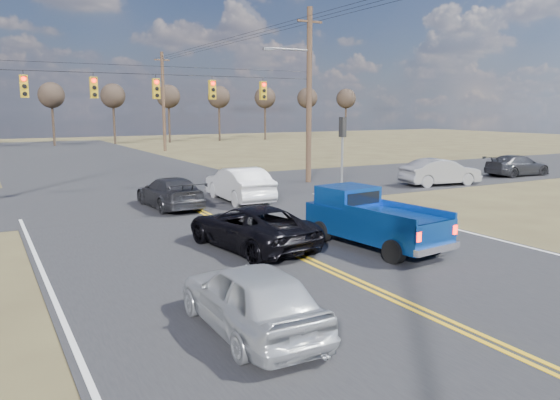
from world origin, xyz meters
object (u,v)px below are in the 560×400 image
black_suv (251,227)px  cross_car_east_near (440,172)px  white_car_queue (239,184)px  pickup_truck (371,220)px  silver_suv (251,297)px  cross_car_east_far (517,165)px  dgrey_car_queue (170,193)px

black_suv → cross_car_east_near: cross_car_east_near is taller
white_car_queue → cross_car_east_near: size_ratio=1.05×
pickup_truck → silver_suv: 7.47m
pickup_truck → cross_car_east_far: size_ratio=1.07×
silver_suv → white_car_queue: size_ratio=0.85×
white_car_queue → cross_car_east_near: white_car_queue is taller
black_suv → white_car_queue: (3.39, 8.19, 0.12)m
silver_suv → pickup_truck: bearing=-145.8°
dgrey_car_queue → cross_car_east_far: (23.40, 0.36, 0.00)m
black_suv → white_car_queue: white_car_queue is taller
silver_suv → dgrey_car_queue: bearing=-101.1°
silver_suv → cross_car_east_near: size_ratio=0.90×
black_suv → cross_car_east_near: (15.71, 7.58, 0.08)m
dgrey_car_queue → silver_suv: bearing=76.7°
pickup_truck → cross_car_east_far: (20.04, 10.15, -0.20)m
silver_suv → dgrey_car_queue: silver_suv is taller
black_suv → cross_car_east_near: 17.44m
cross_car_east_near → pickup_truck: bearing=135.2°
black_suv → white_car_queue: size_ratio=1.01×
pickup_truck → dgrey_car_queue: pickup_truck is taller
dgrey_car_queue → cross_car_east_near: (15.71, -0.50, 0.08)m
pickup_truck → cross_car_east_near: bearing=30.3°
cross_car_east_near → cross_car_east_far: (7.69, 0.85, -0.08)m
white_car_queue → cross_car_east_far: (20.01, 0.24, -0.12)m
pickup_truck → cross_car_east_far: bearing=20.2°
pickup_truck → black_suv: bearing=146.4°
silver_suv → dgrey_car_queue: 14.22m
silver_suv → cross_car_east_near: 22.92m
black_suv → cross_car_east_far: (23.40, 8.44, -0.00)m
silver_suv → cross_car_east_near: cross_car_east_near is taller
pickup_truck → cross_car_east_far: pickup_truck is taller
black_suv → cross_car_east_far: 24.88m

